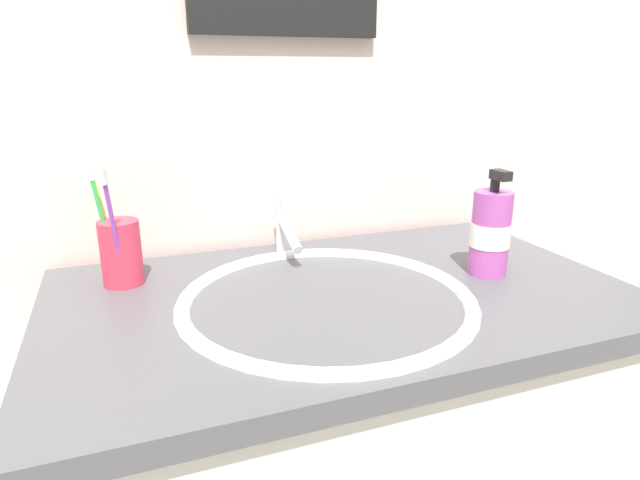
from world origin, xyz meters
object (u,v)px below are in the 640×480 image
(soap_dispenser, at_px, (490,233))
(toothbrush_purple, at_px, (113,222))
(toothbrush_cup, at_px, (121,253))
(faucet, at_px, (285,230))
(toothbrush_green, at_px, (102,218))
(toothbrush_yellow, at_px, (102,210))

(soap_dispenser, bearing_deg, toothbrush_purple, 167.25)
(toothbrush_cup, xyz_separation_m, toothbrush_purple, (-0.01, -0.04, 0.06))
(faucet, distance_m, soap_dispenser, 0.37)
(faucet, relative_size, toothbrush_purple, 0.72)
(faucet, height_order, toothbrush_green, toothbrush_green)
(toothbrush_green, bearing_deg, faucet, 6.63)
(toothbrush_cup, height_order, toothbrush_green, toothbrush_green)
(toothbrush_purple, distance_m, soap_dispenser, 0.62)
(faucet, distance_m, toothbrush_purple, 0.31)
(toothbrush_yellow, relative_size, toothbrush_purple, 1.04)
(toothbrush_cup, height_order, toothbrush_purple, toothbrush_purple)
(toothbrush_green, bearing_deg, toothbrush_yellow, 89.30)
(toothbrush_yellow, relative_size, toothbrush_green, 1.04)
(toothbrush_purple, relative_size, soap_dispenser, 1.07)
(toothbrush_cup, relative_size, toothbrush_purple, 0.55)
(toothbrush_yellow, bearing_deg, faucet, -0.06)
(toothbrush_purple, distance_m, toothbrush_green, 0.04)
(soap_dispenser, bearing_deg, faucet, 145.60)
(toothbrush_yellow, xyz_separation_m, toothbrush_green, (-0.00, -0.04, -0.00))
(toothbrush_green, bearing_deg, soap_dispenser, -15.59)
(toothbrush_green, bearing_deg, toothbrush_purple, -66.52)
(toothbrush_green, relative_size, soap_dispenser, 1.06)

